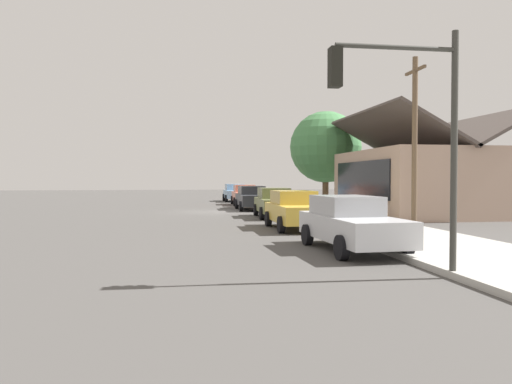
% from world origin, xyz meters
% --- Properties ---
extents(ground_plane, '(120.00, 120.00, 0.00)m').
position_xyz_m(ground_plane, '(0.00, 0.00, 0.00)').
color(ground_plane, '#4C4947').
extents(sidewalk_curb, '(60.00, 4.20, 0.16)m').
position_xyz_m(sidewalk_curb, '(0.00, 5.60, 0.08)').
color(sidewalk_curb, '#B2AFA8').
rests_on(sidewalk_curb, ground).
extents(car_skyblue, '(4.44, 2.08, 1.59)m').
position_xyz_m(car_skyblue, '(-13.76, 2.76, 0.81)').
color(car_skyblue, '#8CB7E0').
rests_on(car_skyblue, ground).
extents(car_coral, '(4.52, 2.12, 1.59)m').
position_xyz_m(car_coral, '(-7.81, 2.89, 0.81)').
color(car_coral, '#EA8C75').
rests_on(car_coral, ground).
extents(car_charcoal, '(4.77, 2.11, 1.59)m').
position_xyz_m(car_charcoal, '(-1.62, 2.60, 0.82)').
color(car_charcoal, '#2D3035').
rests_on(car_charcoal, ground).
extents(car_olive, '(4.51, 2.10, 1.59)m').
position_xyz_m(car_olive, '(4.92, 2.90, 0.81)').
color(car_olive, olive).
rests_on(car_olive, ground).
extents(car_mustard, '(4.49, 2.05, 1.59)m').
position_xyz_m(car_mustard, '(10.99, 2.61, 0.81)').
color(car_mustard, gold).
rests_on(car_mustard, ground).
extents(car_silver, '(4.85, 2.17, 1.59)m').
position_xyz_m(car_silver, '(17.23, 2.81, 0.82)').
color(car_silver, silver).
rests_on(car_silver, ground).
extents(storefront_building, '(10.60, 8.15, 5.93)m').
position_xyz_m(storefront_building, '(4.18, 11.98, 2.01)').
color(storefront_building, tan).
rests_on(storefront_building, ground).
extents(shade_tree, '(5.15, 5.15, 6.95)m').
position_xyz_m(shade_tree, '(-3.36, 8.22, 4.36)').
color(shade_tree, brown).
rests_on(shade_tree, ground).
extents(traffic_light_main, '(0.37, 2.79, 5.20)m').
position_xyz_m(traffic_light_main, '(21.37, 2.54, 3.49)').
color(traffic_light_main, '#383833').
rests_on(traffic_light_main, ground).
extents(utility_pole_wooden, '(1.80, 0.24, 7.50)m').
position_xyz_m(utility_pole_wooden, '(10.38, 8.20, 3.93)').
color(utility_pole_wooden, brown).
rests_on(utility_pole_wooden, ground).
extents(fire_hydrant_red, '(0.22, 0.22, 0.71)m').
position_xyz_m(fire_hydrant_red, '(4.25, 4.20, 0.50)').
color(fire_hydrant_red, red).
rests_on(fire_hydrant_red, sidewalk_curb).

